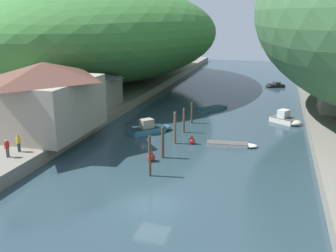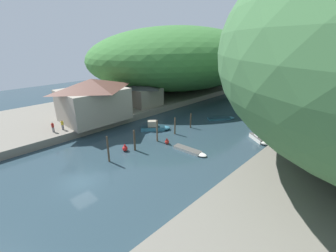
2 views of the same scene
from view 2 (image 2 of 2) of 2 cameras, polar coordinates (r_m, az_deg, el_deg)
water_surface at (r=47.02m, az=13.69°, el=1.50°), size 130.00×130.00×0.00m
left_bank at (r=61.43m, az=-5.07°, el=7.23°), size 22.00×120.00×1.26m
hillside_left at (r=71.04m, az=3.62°, el=16.95°), size 42.02×58.82×17.81m
waterfront_building at (r=43.42m, az=-18.44°, el=6.52°), size 9.51×11.76×7.59m
boathouse_shed at (r=51.77m, az=-6.54°, el=8.17°), size 7.92×7.01×4.98m
right_bank_cottage at (r=39.25m, az=33.34°, el=1.13°), size 4.48×5.44×5.74m
boat_small_dinghy at (r=47.40m, az=13.58°, el=1.92°), size 4.44×5.48×0.40m
boat_yellow_tender at (r=40.52m, az=-3.20°, el=-0.31°), size 4.64×4.98×1.76m
boat_moored_right at (r=63.52m, az=30.33°, el=4.57°), size 4.10×3.30×1.02m
boat_far_upstream at (r=39.11m, az=22.59°, el=-2.84°), size 4.43×3.82×1.70m
boat_cabin_cruiser at (r=32.95m, az=5.86°, el=-6.34°), size 5.47×1.80×0.39m
mooring_post_nearest at (r=30.68m, az=-14.99°, el=-5.65°), size 0.26×0.26×3.74m
mooring_post_second at (r=33.09m, az=-8.52°, el=-3.58°), size 0.31×0.31×3.23m
mooring_post_middle at (r=35.59m, az=-2.79°, el=-1.21°), size 0.29×0.29×3.61m
mooring_post_fourth at (r=38.45m, az=1.76°, el=0.09°), size 0.26×0.26×3.03m
mooring_post_farthest at (r=41.48m, az=5.78°, el=1.42°), size 0.27×0.27×2.80m
channel_buoy_near at (r=35.19m, az=-0.28°, el=-3.95°), size 0.70×0.70×1.05m
channel_buoy_far at (r=33.61m, az=-10.87°, el=-5.53°), size 0.80×0.80×1.20m
person_on_quay at (r=40.97m, az=-25.26°, el=0.41°), size 0.28×0.41×1.69m
person_by_boathouse at (r=40.62m, az=-27.22°, el=-0.10°), size 0.30×0.42×1.69m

